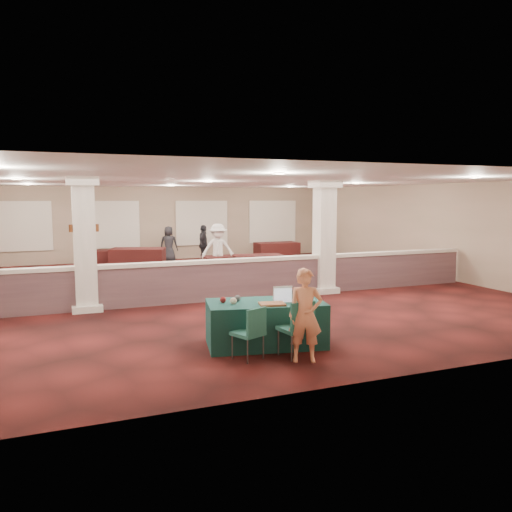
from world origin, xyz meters
name	(u,v)px	position (x,y,z in m)	size (l,w,h in m)	color
ground	(209,290)	(0.00, 0.00, 0.00)	(16.00, 16.00, 0.00)	#491412
wall_back	(158,224)	(0.00, 8.00, 1.60)	(16.00, 0.04, 3.20)	gray
wall_front	(364,275)	(0.00, -8.00, 1.60)	(16.00, 0.04, 3.20)	gray
wall_right	(428,230)	(8.00, 0.00, 1.60)	(0.04, 16.00, 3.20)	gray
ceiling	(208,181)	(0.00, 0.00, 3.20)	(16.00, 16.00, 0.02)	silver
partition_wall	(225,279)	(0.00, -1.50, 0.57)	(15.60, 0.28, 1.10)	#4C333B
column_left	(85,243)	(-3.50, -1.50, 1.64)	(0.72, 0.72, 3.20)	beige
column_right	(324,236)	(3.00, -1.50, 1.64)	(0.72, 0.72, 3.20)	beige
sconce_left	(71,228)	(-3.78, -1.50, 2.00)	(0.12, 0.12, 0.18)	brown
sconce_right	(96,228)	(-3.22, -1.50, 2.00)	(0.12, 0.12, 0.18)	brown
near_table	(266,324)	(-0.59, -5.74, 0.41)	(2.12, 1.06, 0.82)	#0F3730
conf_chair_main	(298,324)	(-0.36, -6.62, 0.58)	(0.56, 0.56, 0.99)	#1E5A4B
conf_chair_side	(251,329)	(-1.14, -6.43, 0.53)	(0.59, 0.59, 0.90)	#1E5A4B
woman	(305,315)	(-0.33, -6.82, 0.78)	(0.56, 0.37, 1.56)	#F89F6C
far_table_front_left	(95,276)	(-3.09, 1.73, 0.34)	(1.69, 0.84, 0.68)	black
far_table_front_center	(226,265)	(1.49, 2.96, 0.33)	(1.60, 0.80, 0.65)	black
far_table_front_right	(258,265)	(2.50, 2.36, 0.35)	(1.75, 0.87, 0.71)	black
far_table_back_left	(99,259)	(-2.64, 6.50, 0.33)	(1.63, 0.82, 0.66)	black
far_table_back_center	(138,259)	(-1.29, 5.25, 0.40)	(2.00, 1.00, 0.81)	black
far_table_back_right	(277,251)	(4.91, 6.12, 0.38)	(1.89, 0.94, 0.77)	black
attendee_b	(218,249)	(1.21, 3.00, 0.90)	(1.16, 0.53, 1.81)	white
attendee_c	(203,244)	(1.50, 5.97, 0.81)	(0.95, 0.45, 1.61)	black
attendee_d	(169,244)	(0.27, 7.00, 0.77)	(0.76, 0.41, 1.54)	black
laptop_base	(284,301)	(-0.27, -5.86, 0.83)	(0.37, 0.26, 0.02)	silver
laptop_screen	(283,293)	(-0.24, -5.73, 0.96)	(0.37, 0.01, 0.25)	silver
screen_glow	(283,294)	(-0.24, -5.74, 0.94)	(0.34, 0.00, 0.21)	silver
knitting	(272,304)	(-0.58, -6.02, 0.83)	(0.45, 0.34, 0.03)	#BE5A1E
yarn_cream	(233,301)	(-1.21, -5.73, 0.88)	(0.12, 0.12, 0.12)	beige
yarn_red	(223,300)	(-1.34, -5.53, 0.87)	(0.11, 0.11, 0.11)	maroon
yarn_grey	(238,298)	(-1.05, -5.51, 0.87)	(0.12, 0.12, 0.12)	#4E4D52
scissors	(309,303)	(0.07, -6.18, 0.82)	(0.13, 0.03, 0.01)	red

